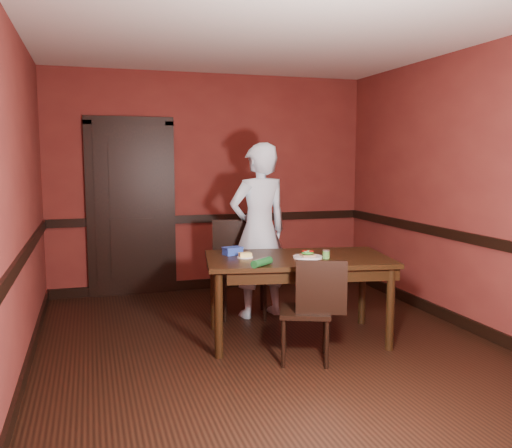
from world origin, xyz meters
TOP-DOWN VIEW (x-y plane):
  - floor at (0.00, 0.00)m, footprint 4.00×4.50m
  - ceiling at (0.00, 0.00)m, footprint 4.00×4.50m
  - wall_back at (0.00, 2.25)m, footprint 4.00×0.02m
  - wall_front at (0.00, -2.25)m, footprint 4.00×0.02m
  - wall_left at (-2.00, 0.00)m, footprint 0.02×4.50m
  - wall_right at (2.00, 0.00)m, footprint 0.02×4.50m
  - dado_back at (0.00, 2.23)m, footprint 4.00×0.03m
  - dado_left at (-1.99, 0.00)m, footprint 0.03×4.50m
  - dado_right at (1.99, 0.00)m, footprint 0.03×4.50m
  - baseboard_back at (0.00, 2.23)m, footprint 4.00×0.03m
  - baseboard_left at (-1.99, 0.00)m, footprint 0.03×4.50m
  - baseboard_right at (1.99, 0.00)m, footprint 0.03×4.50m
  - door at (-1.00, 2.22)m, footprint 1.05×0.07m
  - dining_table at (0.31, 0.08)m, footprint 1.78×1.19m
  - chair_far at (0.05, 0.94)m, footprint 0.57×0.57m
  - chair_near at (0.18, -0.43)m, footprint 0.52×0.52m
  - person at (0.20, 0.90)m, footprint 0.74×0.56m
  - sandwich_plate at (0.38, -0.00)m, footprint 0.26×0.26m
  - sauce_jar at (0.52, -0.08)m, footprint 0.07×0.07m
  - cheese_saucer at (-0.16, 0.17)m, footprint 0.15×0.15m
  - food_tub at (-0.23, 0.35)m, footprint 0.20×0.16m
  - wrapped_veg at (-0.13, -0.24)m, footprint 0.22×0.20m

SIDE VIEW (x-z plane):
  - floor at x=0.00m, z-range -0.01..0.01m
  - baseboard_back at x=0.00m, z-range 0.00..0.12m
  - baseboard_left at x=-1.99m, z-range 0.00..0.12m
  - baseboard_right at x=1.99m, z-range 0.00..0.12m
  - dining_table at x=0.31m, z-range 0.00..0.77m
  - chair_near at x=0.18m, z-range 0.00..0.86m
  - chair_far at x=0.05m, z-range 0.00..1.00m
  - cheese_saucer at x=-0.16m, z-range 0.77..0.81m
  - sandwich_plate at x=0.38m, z-range 0.76..0.82m
  - wrapped_veg at x=-0.13m, z-range 0.77..0.84m
  - food_tub at x=-0.23m, z-range 0.77..0.84m
  - sauce_jar at x=0.52m, z-range 0.77..0.85m
  - dado_back at x=0.00m, z-range 0.85..0.95m
  - dado_left at x=-1.99m, z-range 0.85..0.95m
  - dado_right at x=1.99m, z-range 0.85..0.95m
  - person at x=0.20m, z-range 0.00..1.82m
  - door at x=-1.00m, z-range -0.01..2.19m
  - wall_back at x=0.00m, z-range 0.00..2.70m
  - wall_front at x=0.00m, z-range 0.00..2.70m
  - wall_left at x=-2.00m, z-range 0.00..2.70m
  - wall_right at x=2.00m, z-range 0.00..2.70m
  - ceiling at x=0.00m, z-range 2.70..2.71m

